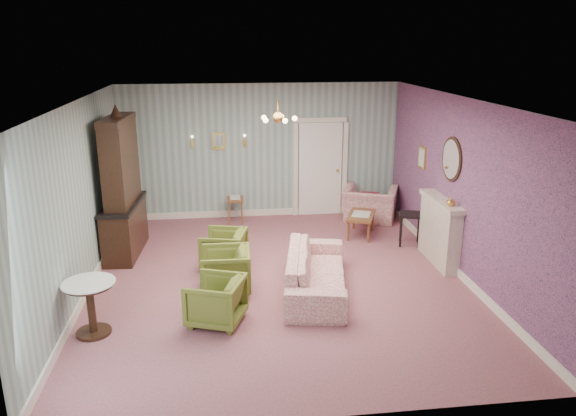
{
  "coord_description": "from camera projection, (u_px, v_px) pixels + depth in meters",
  "views": [
    {
      "loc": [
        -0.9,
        -8.28,
        3.77
      ],
      "look_at": [
        0.2,
        0.4,
        1.1
      ],
      "focal_mm": 34.5,
      "sensor_mm": 36.0,
      "label": 1
    }
  ],
  "objects": [
    {
      "name": "burgundy_cushion",
      "position": [
        370.0,
        201.0,
        11.78
      ],
      "size": [
        0.41,
        0.28,
        0.39
      ],
      "primitive_type": "cube",
      "rotation": [
        0.17,
        0.0,
        -0.35
      ],
      "color": "maroon",
      "rests_on": "wingback_chair"
    },
    {
      "name": "olive_chair_b",
      "position": [
        225.0,
        268.0,
        8.55
      ],
      "size": [
        0.71,
        0.76,
        0.76
      ],
      "primitive_type": "imported",
      "rotation": [
        0.0,
        0.0,
        -1.59
      ],
      "color": "olive",
      "rests_on": "floor"
    },
    {
      "name": "fireplace",
      "position": [
        440.0,
        231.0,
        9.62
      ],
      "size": [
        0.3,
        1.4,
        1.16
      ],
      "primitive_type": null,
      "color": "beige",
      "rests_on": "floor"
    },
    {
      "name": "wall_back",
      "position": [
        261.0,
        151.0,
        11.96
      ],
      "size": [
        6.0,
        0.0,
        6.0
      ],
      "primitive_type": "plane",
      "rotation": [
        1.57,
        0.0,
        0.0
      ],
      "color": "gray",
      "rests_on": "ground"
    },
    {
      "name": "mantel_vase",
      "position": [
        451.0,
        201.0,
        9.04
      ],
      "size": [
        0.15,
        0.15,
        0.15
      ],
      "primitive_type": "imported",
      "color": "gold",
      "rests_on": "fireplace"
    },
    {
      "name": "sconce_right",
      "position": [
        245.0,
        141.0,
        11.79
      ],
      "size": [
        0.16,
        0.12,
        0.3
      ],
      "primitive_type": null,
      "color": "gold",
      "rests_on": "wall_back"
    },
    {
      "name": "nesting_table",
      "position": [
        235.0,
        209.0,
        11.83
      ],
      "size": [
        0.36,
        0.46,
        0.58
      ],
      "primitive_type": null,
      "rotation": [
        0.0,
        0.0,
        -0.02
      ],
      "color": "brown",
      "rests_on": "floor"
    },
    {
      "name": "coffee_table",
      "position": [
        361.0,
        225.0,
        11.05
      ],
      "size": [
        0.78,
        1.0,
        0.45
      ],
      "primitive_type": null,
      "rotation": [
        0.0,
        0.0,
        -0.38
      ],
      "color": "brown",
      "rests_on": "floor"
    },
    {
      "name": "pedestal_table",
      "position": [
        91.0,
        308.0,
        7.29
      ],
      "size": [
        0.86,
        0.86,
        0.76
      ],
      "primitive_type": null,
      "rotation": [
        0.0,
        0.0,
        -0.28
      ],
      "color": "black",
      "rests_on": "floor"
    },
    {
      "name": "framed_print",
      "position": [
        422.0,
        158.0,
        10.61
      ],
      "size": [
        0.04,
        0.34,
        0.42
      ],
      "primitive_type": null,
      "color": "gold",
      "rests_on": "wall_right"
    },
    {
      "name": "side_table_black",
      "position": [
        410.0,
        229.0,
        10.51
      ],
      "size": [
        0.53,
        0.53,
        0.63
      ],
      "primitive_type": null,
      "rotation": [
        0.0,
        0.0,
        -0.32
      ],
      "color": "black",
      "rests_on": "floor"
    },
    {
      "name": "olive_chair_a",
      "position": [
        216.0,
        299.0,
        7.58
      ],
      "size": [
        0.87,
        0.9,
        0.73
      ],
      "primitive_type": "imported",
      "rotation": [
        0.0,
        0.0,
        -1.92
      ],
      "color": "olive",
      "rests_on": "floor"
    },
    {
      "name": "sconce_left",
      "position": [
        192.0,
        142.0,
        11.66
      ],
      "size": [
        0.16,
        0.12,
        0.3
      ],
      "primitive_type": null,
      "color": "gold",
      "rests_on": "wall_back"
    },
    {
      "name": "chandelier",
      "position": [
        278.0,
        119.0,
        8.29
      ],
      "size": [
        0.56,
        0.56,
        0.36
      ],
      "primitive_type": null,
      "color": "gold",
      "rests_on": "ceiling"
    },
    {
      "name": "olive_chair_c",
      "position": [
        224.0,
        247.0,
        9.46
      ],
      "size": [
        0.82,
        0.85,
        0.73
      ],
      "primitive_type": "imported",
      "rotation": [
        0.0,
        0.0,
        -1.82
      ],
      "color": "olive",
      "rests_on": "floor"
    },
    {
      "name": "gilt_mirror_back",
      "position": [
        219.0,
        141.0,
        11.74
      ],
      "size": [
        0.28,
        0.06,
        0.36
      ],
      "primitive_type": null,
      "color": "gold",
      "rests_on": "wall_back"
    },
    {
      "name": "wall_left",
      "position": [
        80.0,
        201.0,
        8.28
      ],
      "size": [
        0.0,
        7.0,
        7.0
      ],
      "primitive_type": "plane",
      "rotation": [
        1.57,
        0.0,
        1.57
      ],
      "color": "gray",
      "rests_on": "ground"
    },
    {
      "name": "wall_right_floral",
      "position": [
        461.0,
        188.0,
        9.0
      ],
      "size": [
        0.0,
        7.0,
        7.0
      ],
      "primitive_type": "plane",
      "rotation": [
        1.57,
        0.0,
        -1.57
      ],
      "color": "#C3618E",
      "rests_on": "ground"
    },
    {
      "name": "door",
      "position": [
        320.0,
        167.0,
        12.19
      ],
      "size": [
        1.12,
        0.12,
        2.16
      ],
      "primitive_type": null,
      "color": "white",
      "rests_on": "floor"
    },
    {
      "name": "wingback_chair",
      "position": [
        370.0,
        199.0,
        11.93
      ],
      "size": [
        1.3,
        1.09,
        0.97
      ],
      "primitive_type": "imported",
      "rotation": [
        0.0,
        0.0,
        2.75
      ],
      "color": "#AD455C",
      "rests_on": "floor"
    },
    {
      "name": "dresser",
      "position": [
        121.0,
        183.0,
        9.81
      ],
      "size": [
        0.66,
        1.63,
        2.66
      ],
      "primitive_type": null,
      "rotation": [
        0.0,
        0.0,
        -0.07
      ],
      "color": "black",
      "rests_on": "floor"
    },
    {
      "name": "wall_right",
      "position": [
        461.0,
        188.0,
        9.0
      ],
      "size": [
        0.0,
        7.0,
        7.0
      ],
      "primitive_type": "plane",
      "rotation": [
        1.57,
        0.0,
        -1.57
      ],
      "color": "gray",
      "rests_on": "ground"
    },
    {
      "name": "wall_front",
      "position": [
        318.0,
        291.0,
        5.32
      ],
      "size": [
        6.0,
        0.0,
        6.0
      ],
      "primitive_type": "plane",
      "rotation": [
        -1.57,
        0.0,
        0.0
      ],
      "color": "gray",
      "rests_on": "ground"
    },
    {
      "name": "floor",
      "position": [
        279.0,
        280.0,
        9.06
      ],
      "size": [
        7.0,
        7.0,
        0.0
      ],
      "primitive_type": "plane",
      "color": "#995964",
      "rests_on": "ground"
    },
    {
      "name": "oval_mirror",
      "position": [
        451.0,
        159.0,
        9.26
      ],
      "size": [
        0.04,
        0.76,
        0.84
      ],
      "primitive_type": null,
      "color": "white",
      "rests_on": "wall_right"
    },
    {
      "name": "sofa_chintz",
      "position": [
        316.0,
        265.0,
        8.53
      ],
      "size": [
        1.05,
        2.34,
        0.88
      ],
      "primitive_type": "imported",
      "rotation": [
        0.0,
        0.0,
        1.39
      ],
      "color": "#AD455C",
      "rests_on": "floor"
    },
    {
      "name": "ceiling",
      "position": [
        278.0,
        101.0,
        8.22
      ],
      "size": [
        7.0,
        7.0,
        0.0
      ],
      "primitive_type": "plane",
      "rotation": [
        3.14,
        0.0,
        0.0
      ],
      "color": "white",
      "rests_on": "ground"
    }
  ]
}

